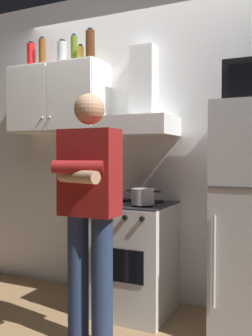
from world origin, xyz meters
The scene contains 13 objects.
ground_plane centered at (0.00, 0.00, 0.00)m, with size 7.00×7.00×0.00m, color olive.
back_wall_tiled centered at (0.00, 0.60, 1.35)m, with size 4.80×0.10×2.70m, color white.
upper_cabinet centered at (-0.85, 0.37, 1.75)m, with size 0.90×0.37×0.60m.
stove_oven centered at (-0.05, 0.25, 0.43)m, with size 0.60×0.62×0.87m.
range_hood centered at (-0.05, 0.38, 1.60)m, with size 0.60×0.44×0.75m.
person_standing centered at (-0.10, -0.36, 0.90)m, with size 0.38×0.33×1.64m.
cooking_pot centered at (0.08, 0.13, 0.93)m, with size 0.28×0.18×0.12m.
bottle_beer_brown centered at (-1.01, 0.37, 2.18)m, with size 0.06×0.06×0.28m.
bottle_olive_oil centered at (-0.68, 0.39, 2.18)m, with size 0.06×0.06×0.27m.
bottle_rum_dark centered at (-0.49, 0.35, 2.18)m, with size 0.08×0.08×0.27m.
bottle_canister_steel centered at (-0.79, 0.36, 2.15)m, with size 0.09×0.09×0.22m.
bottle_soda_red centered at (-1.15, 0.38, 2.17)m, with size 0.08×0.08×0.25m.
bottle_spice_jar centered at (-0.61, 0.37, 2.12)m, with size 0.06×0.06×0.16m.
Camera 1 is at (1.12, -2.45, 1.24)m, focal length 39.95 mm.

